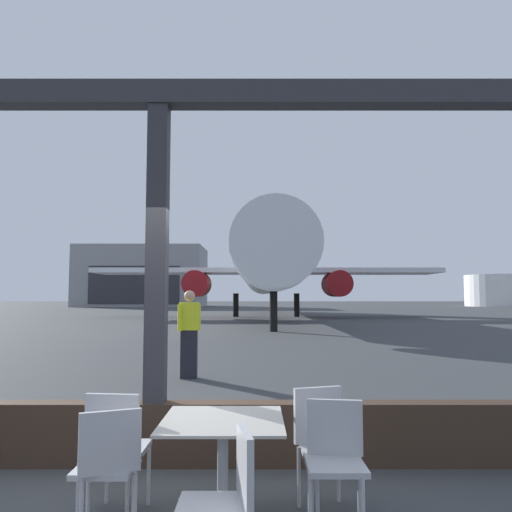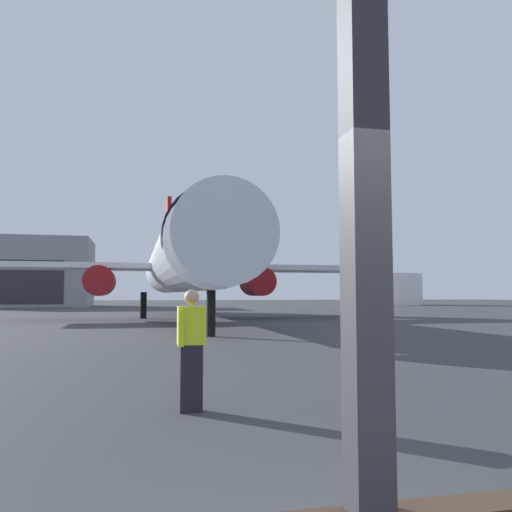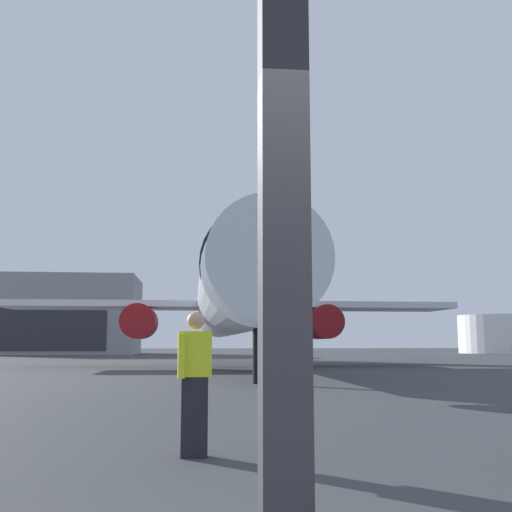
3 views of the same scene
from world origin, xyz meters
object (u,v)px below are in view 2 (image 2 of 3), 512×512
Objects in this scene: distant_hangar at (19,273)px; fuel_storage_tank at (391,289)px; airplane at (181,262)px; ground_crew_worker at (191,348)px.

fuel_storage_tank is at bearing -0.07° from distant_hangar.
fuel_storage_tank is (37.36, 42.04, -1.34)m from airplane.
airplane is 27.30m from ground_crew_worker.
ground_crew_worker is 0.18× the size of fuel_storage_tank.
airplane is 20.48× the size of ground_crew_worker.
distant_hangar reaches higher than fuel_storage_tank.
distant_hangar is (-18.67, 42.11, 0.84)m from airplane.
ground_crew_worker is 0.09× the size of distant_hangar.
distant_hangar is at bearing 103.43° from ground_crew_worker.
airplane is at bearing -131.62° from fuel_storage_tank.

